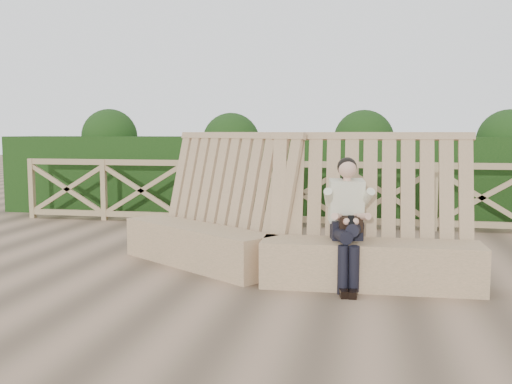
# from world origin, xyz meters

# --- Properties ---
(ground) EXTENTS (60.00, 60.00, 0.00)m
(ground) POSITION_xyz_m (0.00, 0.00, 0.00)
(ground) COLOR brown
(ground) RESTS_ON ground
(bench) EXTENTS (4.19, 1.91, 1.61)m
(bench) POSITION_xyz_m (0.14, 0.23, 0.40)
(bench) COLOR #89714E
(bench) RESTS_ON ground
(woman) EXTENTS (0.40, 0.78, 1.33)m
(woman) POSITION_xyz_m (0.89, -0.13, 0.73)
(woman) COLOR black
(woman) RESTS_ON ground
(guardrail) EXTENTS (10.10, 0.09, 1.10)m
(guardrail) POSITION_xyz_m (0.00, 3.50, 0.55)
(guardrail) COLOR #967C57
(guardrail) RESTS_ON ground
(hedge) EXTENTS (12.00, 1.20, 1.50)m
(hedge) POSITION_xyz_m (0.00, 4.70, 0.75)
(hedge) COLOR black
(hedge) RESTS_ON ground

